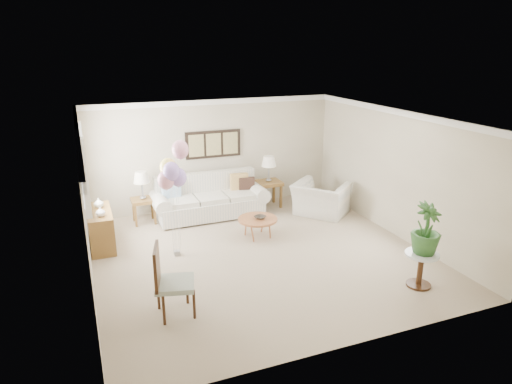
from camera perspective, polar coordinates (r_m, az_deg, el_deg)
ground_plane at (r=8.76m, az=0.47°, el=-7.80°), size 6.00×6.00×0.00m
room_shell at (r=8.23m, az=-0.45°, el=2.59°), size 6.04×6.04×2.60m
wall_art_triptych at (r=10.93m, az=-5.35°, el=5.97°), size 1.35×0.06×0.65m
sofa at (r=10.58m, az=-5.85°, el=-1.01°), size 2.65×1.01×0.97m
end_table_left at (r=10.39m, az=-13.90°, el=-1.30°), size 0.52×0.47×0.56m
end_table_right at (r=11.11m, az=1.59°, el=0.85°), size 0.59×0.54×0.64m
lamp_left at (r=10.23m, az=-14.14°, el=1.68°), size 0.35×0.35×0.62m
lamp_right at (r=10.95m, az=1.62°, el=3.75°), size 0.35×0.35×0.62m
coffee_table at (r=9.38m, az=0.21°, el=-3.49°), size 0.81×0.81×0.41m
decor_bowl at (r=9.34m, az=0.51°, el=-3.18°), size 0.30×0.30×0.06m
armchair at (r=10.72m, az=8.11°, el=-0.86°), size 1.53×1.55×0.76m
side_table at (r=7.97m, az=19.95°, el=-8.15°), size 0.55×0.55×0.59m
potted_plant at (r=7.77m, az=20.54°, el=-4.33°), size 0.58×0.58×0.84m
accent_chair at (r=6.80m, az=-10.83°, el=-10.68°), size 0.66×0.66×1.12m
credenza at (r=9.46m, az=-18.83°, el=-4.35°), size 0.46×1.20×0.74m
vase_white at (r=9.01m, az=-18.88°, el=-2.35°), size 0.19×0.19×0.18m
vase_sage at (r=9.51m, az=-19.07°, el=-1.28°), size 0.23×0.23×0.19m
balloon_cluster at (r=8.30m, az=-10.36°, el=2.74°), size 0.60×0.53×2.19m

